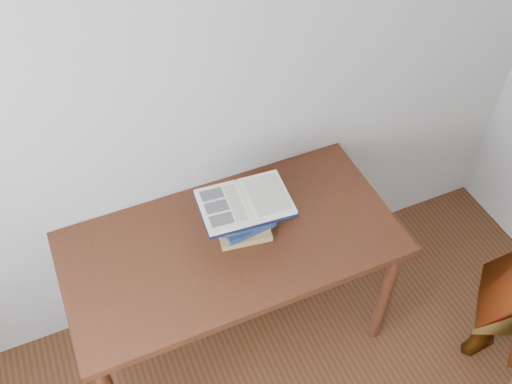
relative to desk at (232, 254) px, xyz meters
name	(u,v)px	position (x,y,z in m)	size (l,w,h in m)	color
desk	(232,254)	(0.00, 0.00, 0.00)	(1.46, 0.73, 0.78)	#4E2413
book_stack	(244,218)	(0.07, 0.03, 0.19)	(0.26, 0.20, 0.18)	#97864E
open_book	(245,202)	(0.08, 0.02, 0.29)	(0.40, 0.29, 0.03)	black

